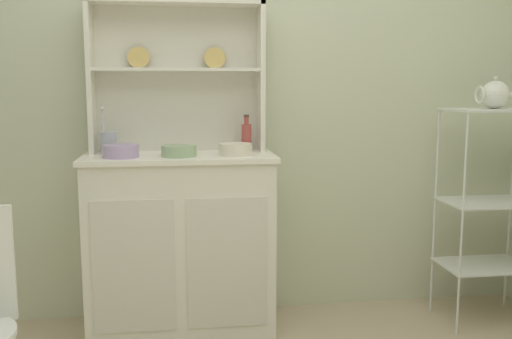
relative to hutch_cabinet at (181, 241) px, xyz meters
The scene contains 10 objects.
wall_back 0.89m from the hutch_cabinet, 38.68° to the left, with size 3.84×0.05×2.50m, color beige.
hutch_cabinet is the anchor object (origin of this frame).
hutch_shelf_unit 0.89m from the hutch_cabinet, 90.00° to the left, with size 0.88×0.18×0.76m.
bakers_rack 1.61m from the hutch_cabinet, ahead, with size 0.46×0.32×1.13m.
bowl_mixing_large 0.55m from the hutch_cabinet, 165.00° to the right, with size 0.17×0.17×0.06m, color #B79ECC.
bowl_floral_medium 0.47m from the hutch_cabinet, 90.00° to the right, with size 0.17×0.17×0.05m, color #9EB78E.
bowl_cream_small 0.55m from the hutch_cabinet, 15.00° to the right, with size 0.16×0.16×0.06m, color silver.
jam_bottle 0.63m from the hutch_cabinet, 13.99° to the left, with size 0.05×0.05×0.19m.
utensil_jar 0.61m from the hutch_cabinet, 167.35° to the left, with size 0.08×0.08×0.24m.
porcelain_teapot 1.76m from the hutch_cabinet, ahead, with size 0.23×0.14×0.16m.
Camera 1 is at (-0.33, -1.47, 1.25)m, focal length 40.29 mm.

